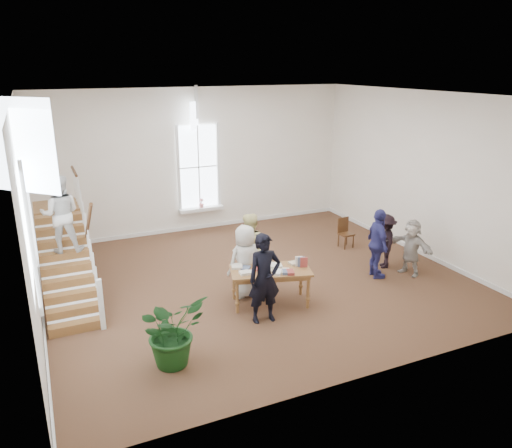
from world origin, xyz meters
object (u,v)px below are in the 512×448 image
library_table (270,273)px  woman_cluster_b (385,241)px  elderly_woman (245,261)px  woman_cluster_a (378,244)px  person_yellow (249,250)px  police_officer (265,278)px  floor_plant (172,331)px  woman_cluster_c (411,247)px  side_chair (345,231)px

library_table → woman_cluster_b: bearing=26.4°
elderly_woman → woman_cluster_b: size_ratio=1.19×
woman_cluster_a → person_yellow: bearing=89.5°
police_officer → person_yellow: 1.80m
police_officer → person_yellow: bearing=80.6°
floor_plant → elderly_woman: bearing=41.5°
woman_cluster_c → side_chair: bearing=174.0°
person_yellow → side_chair: (3.65, 1.31, -0.43)m
person_yellow → police_officer: bearing=62.5°
elderly_woman → side_chair: bearing=-161.3°
woman_cluster_b → side_chair: 1.75m
person_yellow → woman_cluster_b: size_ratio=1.26×
woman_cluster_a → woman_cluster_c: 0.94m
woman_cluster_a → library_table: bearing=109.3°
person_yellow → elderly_woman: bearing=44.4°
side_chair → floor_plant: bearing=-153.0°
person_yellow → floor_plant: size_ratio=1.38×
police_officer → side_chair: bearing=40.5°
library_table → floor_plant: size_ratio=1.47×
person_yellow → side_chair: bearing=-174.9°
police_officer → side_chair: police_officer is taller
woman_cluster_b → woman_cluster_c: size_ratio=0.99×
library_table → woman_cluster_c: woman_cluster_c is taller
woman_cluster_a → woman_cluster_c: bearing=-87.5°
woman_cluster_a → woman_cluster_c: size_ratio=1.22×
library_table → elderly_woman: size_ratio=1.13×
elderly_woman → police_officer: bearing=79.5°
woman_cluster_c → floor_plant: (-6.60, -1.44, -0.07)m
woman_cluster_c → library_table: bearing=-104.6°
police_officer → woman_cluster_c: (4.43, 0.68, -0.23)m
woman_cluster_c → side_chair: 2.43m
woman_cluster_a → side_chair: (0.52, 2.18, -0.41)m
person_yellow → side_chair: 3.90m
police_officer → woman_cluster_a: size_ratio=1.08×
library_table → elderly_woman: bearing=135.7°
library_table → floor_plant: bearing=-135.8°
side_chair → woman_cluster_c: bearing=-85.4°
woman_cluster_b → woman_cluster_c: bearing=52.2°
library_table → woman_cluster_c: (3.99, 0.03, -0.02)m
woman_cluster_c → side_chair: size_ratio=1.67×
person_yellow → woman_cluster_b: 3.76m
floor_plant → side_chair: 7.30m
floor_plant → woman_cluster_c: bearing=12.3°
elderly_woman → floor_plant: 3.04m
elderly_woman → woman_cluster_b: 4.04m
library_table → side_chair: (3.60, 2.42, -0.27)m
person_yellow → woman_cluster_c: size_ratio=1.25×
library_table → person_yellow: person_yellow is taller
elderly_woman → woman_cluster_b: elderly_woman is taller
woman_cluster_c → side_chair: (-0.38, 2.38, -0.25)m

